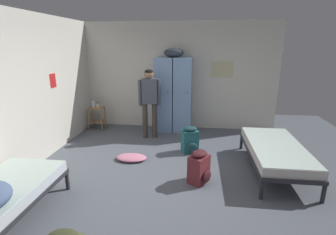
% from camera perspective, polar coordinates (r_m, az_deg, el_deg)
% --- Properties ---
extents(ground_plane, '(8.50, 8.50, 0.00)m').
position_cam_1_polar(ground_plane, '(4.46, -0.41, -12.77)').
color(ground_plane, '#565B66').
extents(room_backdrop, '(4.96, 5.37, 2.71)m').
position_cam_1_polar(room_backdrop, '(5.52, -11.96, 7.45)').
color(room_backdrop, silver).
rests_on(room_backdrop, ground_plane).
extents(locker_bank, '(0.90, 0.55, 2.07)m').
position_cam_1_polar(locker_bank, '(6.39, 1.22, 5.43)').
color(locker_bank, '#7A9ECC').
rests_on(locker_bank, ground_plane).
extents(shelf_unit, '(0.38, 0.30, 0.57)m').
position_cam_1_polar(shelf_unit, '(6.91, -15.69, 0.34)').
color(shelf_unit, '#99704C').
rests_on(shelf_unit, ground_plane).
extents(bed_right, '(0.90, 1.90, 0.49)m').
position_cam_1_polar(bed_right, '(4.82, 23.01, -6.81)').
color(bed_right, '#28282D').
rests_on(bed_right, ground_plane).
extents(person_traveler, '(0.50, 0.26, 1.62)m').
position_cam_1_polar(person_traveler, '(5.88, -4.19, 4.51)').
color(person_traveler, '#3D3833').
rests_on(person_traveler, ground_plane).
extents(water_bottle, '(0.07, 0.07, 0.23)m').
position_cam_1_polar(water_bottle, '(6.88, -16.45, 3.02)').
color(water_bottle, white).
rests_on(water_bottle, shelf_unit).
extents(lotion_bottle, '(0.05, 0.05, 0.15)m').
position_cam_1_polar(lotion_bottle, '(6.78, -15.46, 2.61)').
color(lotion_bottle, beige).
rests_on(lotion_bottle, shelf_unit).
extents(backpack_teal, '(0.38, 0.40, 0.55)m').
position_cam_1_polar(backpack_teal, '(5.26, 4.95, -5.07)').
color(backpack_teal, '#23666B').
rests_on(backpack_teal, ground_plane).
extents(backpack_maroon, '(0.41, 0.40, 0.55)m').
position_cam_1_polar(backpack_maroon, '(4.16, 7.06, -11.11)').
color(backpack_maroon, maroon).
rests_on(backpack_maroon, ground_plane).
extents(clothes_pile_pink, '(0.59, 0.37, 0.09)m').
position_cam_1_polar(clothes_pile_pink, '(5.02, -8.22, -8.89)').
color(clothes_pile_pink, pink).
rests_on(clothes_pile_pink, ground_plane).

